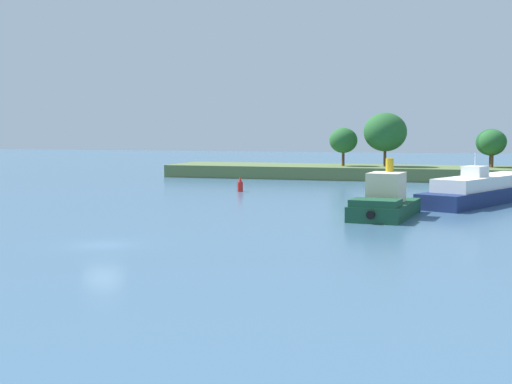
# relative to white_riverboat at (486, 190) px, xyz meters

# --- Properties ---
(ground_plane) EXTENTS (400.00, 400.00, 0.00)m
(ground_plane) POSITION_rel_white_riverboat_xyz_m (-24.81, -36.95, -1.33)
(ground_plane) COLOR #3D607F
(treeline_island) EXTENTS (82.23, 13.43, 10.29)m
(treeline_island) POSITION_rel_white_riverboat_xyz_m (-6.17, 33.45, 1.16)
(treeline_island) COLOR #566B3D
(treeline_island) RESTS_ON ground
(white_riverboat) EXTENTS (13.54, 23.27, 5.34)m
(white_riverboat) POSITION_rel_white_riverboat_xyz_m (0.00, 0.00, 0.00)
(white_riverboat) COLOR navy
(white_riverboat) RESTS_ON ground
(tugboat) EXTENTS (5.41, 10.98, 5.10)m
(tugboat) POSITION_rel_white_riverboat_xyz_m (-8.72, -16.24, -0.02)
(tugboat) COLOR #19472D
(tugboat) RESTS_ON ground
(channel_buoy_red) EXTENTS (0.70, 0.70, 1.90)m
(channel_buoy_red) POSITION_rel_white_riverboat_xyz_m (-28.91, 4.58, -0.51)
(channel_buoy_red) COLOR red
(channel_buoy_red) RESTS_ON ground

